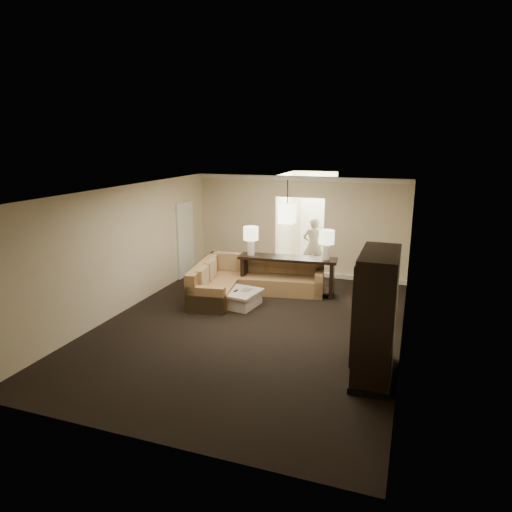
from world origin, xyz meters
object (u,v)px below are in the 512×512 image
at_px(console_table, 287,272).
at_px(drink_table, 375,302).
at_px(person, 313,242).
at_px(sectional_sofa, 248,281).
at_px(armoire, 375,318).
at_px(coffee_table, 239,298).

distance_m(console_table, drink_table, 2.48).
bearing_deg(drink_table, person, 123.51).
height_order(sectional_sofa, armoire, armoire).
relative_size(armoire, person, 1.18).
distance_m(sectional_sofa, armoire, 4.60).
bearing_deg(person, console_table, 61.11).
height_order(console_table, person, person).
relative_size(coffee_table, console_table, 0.42).
height_order(console_table, armoire, armoire).
distance_m(coffee_table, console_table, 1.53).
bearing_deg(armoire, console_table, 124.58).
xyz_separation_m(sectional_sofa, console_table, (0.90, 0.41, 0.20)).
bearing_deg(armoire, coffee_table, 144.89).
relative_size(coffee_table, drink_table, 1.85).
distance_m(coffee_table, armoire, 4.07).
distance_m(sectional_sofa, drink_table, 3.20).
relative_size(sectional_sofa, coffee_table, 3.01).
distance_m(console_table, armoire, 4.31).
relative_size(sectional_sofa, drink_table, 5.58).
distance_m(drink_table, person, 3.75).
bearing_deg(armoire, person, 111.86).
xyz_separation_m(sectional_sofa, armoire, (3.33, -3.11, 0.65)).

